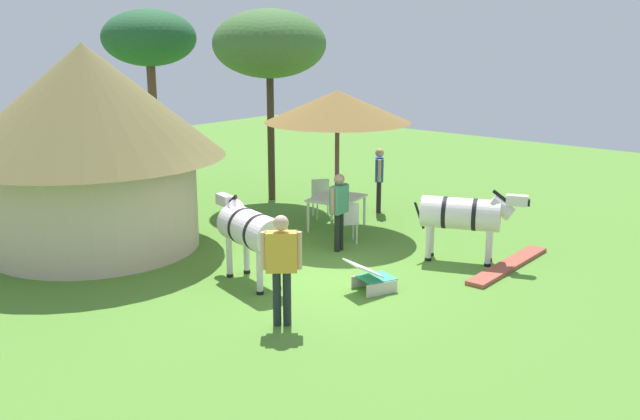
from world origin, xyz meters
name	(u,v)px	position (x,y,z in m)	size (l,w,h in m)	color
ground_plane	(309,279)	(0.00, 0.00, 0.00)	(36.00, 36.00, 0.00)	#548930
thatched_hut	(89,135)	(-1.36, 4.69, 2.35)	(5.48, 5.48, 4.19)	beige
shade_umbrella	(337,107)	(2.95, 1.71, 2.78)	(3.24, 3.24, 3.14)	brown
patio_dining_table	(337,201)	(2.95, 1.71, 0.66)	(1.41, 1.20, 0.74)	silver
patio_chair_near_lawn	(322,195)	(3.57, 2.69, 0.52)	(0.60, 0.59, 0.90)	silver
patio_chair_west_end	(347,220)	(2.20, 0.83, 0.52)	(0.61, 0.60, 0.90)	silver
guest_beside_umbrella	(339,205)	(1.69, 0.65, 0.97)	(0.58, 0.25, 1.61)	black
guest_behind_table	(379,174)	(4.80, 1.87, 0.96)	(0.48, 0.42, 1.60)	black
standing_watcher	(281,260)	(-1.83, -1.05, 1.06)	(0.48, 0.50, 1.75)	#1D2629
striped_lounge_chair	(371,277)	(0.25, -1.22, 0.25)	(0.96, 0.80, 0.59)	teal
zebra_nearest_camera	(250,230)	(-0.80, 0.67, 0.99)	(0.99, 2.07, 1.53)	silver
zebra_by_umbrella	(464,215)	(2.72, -1.62, 0.94)	(1.14, 2.06, 1.48)	silver
acacia_tree_behind_hut	(149,39)	(3.43, 8.93, 4.13)	(2.66, 2.66, 4.98)	brown
acacia_tree_right_background	(269,44)	(4.10, 4.86, 4.04)	(2.90, 2.90, 4.93)	#402E22
brick_patio_kerb	(508,265)	(2.95, -2.51, 0.04)	(2.80, 0.36, 0.08)	#A44B3B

